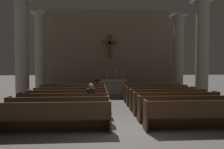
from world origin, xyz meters
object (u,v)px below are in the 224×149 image
at_px(altar, 111,87).
at_px(candlestick_outer_right, 123,76).
at_px(pew_left_row_1, 52,117).
at_px(pew_left_row_5, 71,97).
at_px(column_right_second, 202,52).
at_px(pew_right_row_1, 200,115).
at_px(pew_left_row_3, 64,104).
at_px(column_right_third, 178,55).
at_px(pew_right_row_5, 161,96).
at_px(pew_right_row_6, 155,93).
at_px(candlestick_inner_left, 107,76).
at_px(pew_left_row_6, 73,94).
at_px(candlestick_inner_right, 115,76).
at_px(lone_worshipper, 91,99).
at_px(pew_right_row_4, 168,99).
at_px(candlestick_outer_left, 99,76).
at_px(pew_right_row_7, 151,91).
at_px(pew_right_row_2, 186,108).
at_px(pew_right_row_3, 176,103).
at_px(pew_left_row_4, 68,100).
at_px(pew_left_row_7, 75,92).
at_px(column_left_second, 22,51).
at_px(column_left_third, 40,54).
at_px(lectern, 97,88).
at_px(pew_left_row_2, 59,110).

height_order(altar, candlestick_outer_right, candlestick_outer_right).
relative_size(pew_left_row_1, candlestick_outer_right, 4.55).
xyz_separation_m(pew_left_row_5, column_right_second, (7.28, 1.29, 2.34)).
bearing_deg(pew_right_row_1, pew_left_row_5, 137.73).
height_order(pew_left_row_3, column_right_second, column_right_second).
bearing_deg(column_right_third, pew_right_row_5, -119.56).
distance_m(pew_right_row_6, candlestick_inner_left, 4.40).
bearing_deg(pew_left_row_1, pew_left_row_6, 90.00).
xyz_separation_m(candlestick_inner_right, lone_worshipper, (-1.48, -6.54, -0.57)).
bearing_deg(pew_right_row_4, lone_worshipper, -163.97).
relative_size(pew_right_row_5, candlestick_outer_left, 4.55).
xyz_separation_m(pew_right_row_7, column_right_second, (2.76, -0.77, 2.34)).
distance_m(pew_right_row_2, pew_right_row_3, 1.03).
relative_size(pew_left_row_4, candlestick_outer_right, 4.55).
distance_m(pew_left_row_5, pew_right_row_4, 4.64).
xyz_separation_m(pew_right_row_3, altar, (-2.26, 6.58, 0.06)).
bearing_deg(column_right_third, lone_worshipper, -132.03).
bearing_deg(candlestick_outer_left, pew_left_row_4, -104.28).
distance_m(pew_left_row_7, candlestick_inner_right, 3.64).
relative_size(column_left_second, candlestick_inner_left, 7.57).
xyz_separation_m(column_left_third, candlestick_outer_left, (4.17, -0.34, -1.56)).
bearing_deg(pew_left_row_7, pew_right_row_4, -34.29).
relative_size(pew_left_row_4, pew_right_row_5, 1.00).
bearing_deg(lectern, lone_worshipper, -92.20).
bearing_deg(pew_right_row_6, altar, 122.94).
relative_size(pew_left_row_7, column_right_third, 0.60).
height_order(pew_left_row_6, column_left_third, column_left_third).
xyz_separation_m(pew_left_row_6, column_right_second, (7.28, 0.26, 2.34)).
distance_m(pew_right_row_2, candlestick_outer_right, 7.78).
distance_m(candlestick_inner_left, candlestick_outer_right, 1.15).
relative_size(pew_left_row_5, lectern, 3.03).
height_order(pew_left_row_3, pew_left_row_5, same).
bearing_deg(pew_left_row_2, altar, 73.43).
xyz_separation_m(pew_right_row_2, column_left_second, (-7.28, 4.37, 2.34)).
bearing_deg(pew_left_row_6, pew_left_row_4, -90.00).
bearing_deg(pew_left_row_6, pew_right_row_6, 0.00).
bearing_deg(pew_left_row_4, altar, 67.82).
bearing_deg(pew_left_row_6, column_left_third, 125.73).
distance_m(pew_left_row_1, altar, 8.93).
relative_size(pew_left_row_6, column_left_second, 0.60).
bearing_deg(column_left_second, candlestick_inner_left, 34.41).
relative_size(pew_left_row_6, altar, 1.59).
bearing_deg(pew_right_row_7, column_left_second, -173.97).
height_order(pew_right_row_3, candlestick_inner_left, candlestick_inner_left).
relative_size(pew_right_row_6, candlestick_inner_right, 4.55).
height_order(column_right_third, candlestick_outer_right, column_right_third).
xyz_separation_m(column_right_third, candlestick_inner_left, (-5.32, -0.34, -1.56)).
bearing_deg(pew_right_row_1, pew_left_row_7, 126.25).
xyz_separation_m(lectern, lone_worshipper, (-0.21, -5.34, 0.14)).
relative_size(pew_right_row_2, candlestick_inner_left, 4.55).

